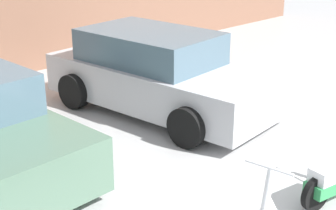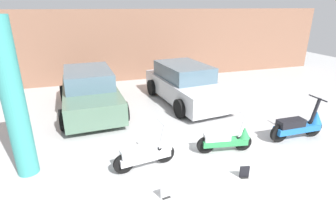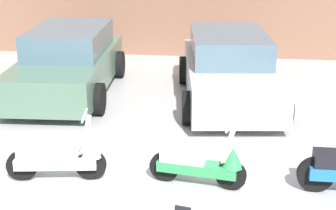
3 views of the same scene
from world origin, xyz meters
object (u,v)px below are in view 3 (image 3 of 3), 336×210
scooter_front_left (60,157)px  car_rear_center (229,69)px  car_rear_left (69,62)px  scooter_front_right (202,163)px

scooter_front_left → car_rear_center: car_rear_center is taller
scooter_front_left → car_rear_left: (-1.03, 3.88, 0.31)m
scooter_front_left → scooter_front_right: 1.98m
car_rear_center → car_rear_left: bearing=-99.0°
scooter_front_right → car_rear_left: car_rear_left is taller
scooter_front_left → scooter_front_right: size_ratio=1.03×
scooter_front_left → car_rear_center: (2.34, 3.73, 0.30)m
scooter_front_right → car_rear_left: 4.89m
scooter_front_right → car_rear_center: 3.72m
car_rear_left → car_rear_center: car_rear_left is taller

